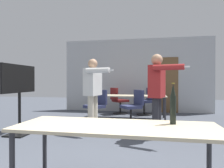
{
  "coord_description": "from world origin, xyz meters",
  "views": [
    {
      "loc": [
        0.52,
        -1.5,
        1.15
      ],
      "look_at": [
        -0.24,
        2.53,
        1.1
      ],
      "focal_mm": 32.0,
      "sensor_mm": 36.0,
      "label": 1
    }
  ],
  "objects_px": {
    "office_chair_far_left": "(96,107)",
    "person_left_plaid": "(93,87)",
    "office_chair_near_pushed": "(133,108)",
    "beer_bottle": "(173,105)",
    "office_chair_mid_tucked": "(118,102)",
    "office_chair_side_rolled": "(146,102)",
    "tv_screen": "(19,91)",
    "person_far_watching": "(158,88)"
  },
  "relations": [
    {
      "from": "office_chair_near_pushed",
      "to": "office_chair_mid_tucked",
      "type": "xyz_separation_m",
      "value": [
        -0.64,
        1.45,
        0.01
      ]
    },
    {
      "from": "tv_screen",
      "to": "office_chair_side_rolled",
      "type": "distance_m",
      "value": 4.15
    },
    {
      "from": "office_chair_far_left",
      "to": "office_chair_mid_tucked",
      "type": "bearing_deg",
      "value": -68.2
    },
    {
      "from": "person_left_plaid",
      "to": "office_chair_near_pushed",
      "type": "bearing_deg",
      "value": 149.7
    },
    {
      "from": "tv_screen",
      "to": "beer_bottle",
      "type": "distance_m",
      "value": 3.51
    },
    {
      "from": "tv_screen",
      "to": "office_chair_near_pushed",
      "type": "height_order",
      "value": "tv_screen"
    },
    {
      "from": "beer_bottle",
      "to": "office_chair_mid_tucked",
      "type": "bearing_deg",
      "value": 104.99
    },
    {
      "from": "office_chair_mid_tucked",
      "to": "person_left_plaid",
      "type": "bearing_deg",
      "value": -46.64
    },
    {
      "from": "person_left_plaid",
      "to": "tv_screen",
      "type": "bearing_deg",
      "value": -52.04
    },
    {
      "from": "office_chair_mid_tucked",
      "to": "office_chair_far_left",
      "type": "height_order",
      "value": "office_chair_mid_tucked"
    },
    {
      "from": "person_far_watching",
      "to": "beer_bottle",
      "type": "height_order",
      "value": "person_far_watching"
    },
    {
      "from": "office_chair_far_left",
      "to": "office_chair_near_pushed",
      "type": "bearing_deg",
      "value": -137.62
    },
    {
      "from": "person_left_plaid",
      "to": "beer_bottle",
      "type": "height_order",
      "value": "person_left_plaid"
    },
    {
      "from": "office_chair_side_rolled",
      "to": "office_chair_far_left",
      "type": "bearing_deg",
      "value": 105.7
    },
    {
      "from": "person_left_plaid",
      "to": "beer_bottle",
      "type": "relative_size",
      "value": 4.09
    },
    {
      "from": "person_left_plaid",
      "to": "office_chair_far_left",
      "type": "relative_size",
      "value": 1.85
    },
    {
      "from": "office_chair_mid_tucked",
      "to": "beer_bottle",
      "type": "xyz_separation_m",
      "value": [
        1.32,
        -4.93,
        0.48
      ]
    },
    {
      "from": "person_far_watching",
      "to": "office_chair_mid_tucked",
      "type": "relative_size",
      "value": 1.84
    },
    {
      "from": "person_far_watching",
      "to": "office_chair_far_left",
      "type": "bearing_deg",
      "value": -111.87
    },
    {
      "from": "tv_screen",
      "to": "office_chair_side_rolled",
      "type": "xyz_separation_m",
      "value": [
        2.66,
        3.14,
        -0.5
      ]
    },
    {
      "from": "person_left_plaid",
      "to": "office_chair_side_rolled",
      "type": "xyz_separation_m",
      "value": [
        1.2,
        2.43,
        -0.58
      ]
    },
    {
      "from": "office_chair_near_pushed",
      "to": "beer_bottle",
      "type": "bearing_deg",
      "value": 153.96
    },
    {
      "from": "tv_screen",
      "to": "office_chair_side_rolled",
      "type": "relative_size",
      "value": 1.63
    },
    {
      "from": "person_far_watching",
      "to": "person_left_plaid",
      "type": "relative_size",
      "value": 1.01
    },
    {
      "from": "office_chair_mid_tucked",
      "to": "beer_bottle",
      "type": "bearing_deg",
      "value": -26.09
    },
    {
      "from": "office_chair_near_pushed",
      "to": "office_chair_mid_tucked",
      "type": "height_order",
      "value": "office_chair_mid_tucked"
    },
    {
      "from": "office_chair_near_pushed",
      "to": "office_chair_mid_tucked",
      "type": "distance_m",
      "value": 1.58
    },
    {
      "from": "office_chair_side_rolled",
      "to": "tv_screen",
      "type": "bearing_deg",
      "value": 105.79
    },
    {
      "from": "office_chair_side_rolled",
      "to": "beer_bottle",
      "type": "distance_m",
      "value": 4.98
    },
    {
      "from": "person_far_watching",
      "to": "office_chair_mid_tucked",
      "type": "bearing_deg",
      "value": -140.06
    },
    {
      "from": "tv_screen",
      "to": "person_left_plaid",
      "type": "distance_m",
      "value": 1.63
    },
    {
      "from": "office_chair_near_pushed",
      "to": "office_chair_mid_tucked",
      "type": "relative_size",
      "value": 0.98
    },
    {
      "from": "beer_bottle",
      "to": "office_chair_side_rolled",
      "type": "bearing_deg",
      "value": 94.09
    },
    {
      "from": "person_far_watching",
      "to": "office_chair_side_rolled",
      "type": "height_order",
      "value": "person_far_watching"
    },
    {
      "from": "tv_screen",
      "to": "person_far_watching",
      "type": "height_order",
      "value": "person_far_watching"
    },
    {
      "from": "person_left_plaid",
      "to": "office_chair_near_pushed",
      "type": "xyz_separation_m",
      "value": [
        0.87,
        0.96,
        -0.59
      ]
    },
    {
      "from": "person_left_plaid",
      "to": "office_chair_mid_tucked",
      "type": "xyz_separation_m",
      "value": [
        0.23,
        2.41,
        -0.57
      ]
    },
    {
      "from": "office_chair_side_rolled",
      "to": "beer_bottle",
      "type": "xyz_separation_m",
      "value": [
        0.35,
        -4.95,
        0.48
      ]
    },
    {
      "from": "office_chair_far_left",
      "to": "person_left_plaid",
      "type": "bearing_deg",
      "value": 135.7
    },
    {
      "from": "person_left_plaid",
      "to": "beer_bottle",
      "type": "bearing_deg",
      "value": 43.62
    },
    {
      "from": "tv_screen",
      "to": "person_far_watching",
      "type": "xyz_separation_m",
      "value": [
        2.94,
        0.27,
        0.09
      ]
    },
    {
      "from": "person_far_watching",
      "to": "office_chair_far_left",
      "type": "height_order",
      "value": "person_far_watching"
    }
  ]
}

